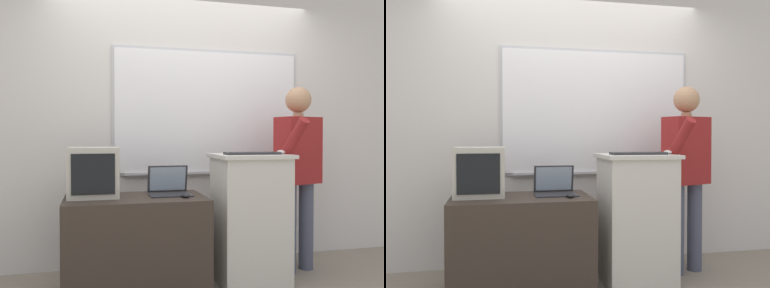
{
  "view_description": "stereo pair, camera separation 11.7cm",
  "coord_description": "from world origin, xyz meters",
  "views": [
    {
      "loc": [
        -0.85,
        -2.66,
        1.21
      ],
      "look_at": [
        -0.07,
        0.55,
        1.14
      ],
      "focal_mm": 38.0,
      "sensor_mm": 36.0,
      "label": 1
    },
    {
      "loc": [
        -0.74,
        -2.69,
        1.21
      ],
      "look_at": [
        -0.07,
        0.55,
        1.14
      ],
      "focal_mm": 38.0,
      "sensor_mm": 36.0,
      "label": 2
    }
  ],
  "objects": [
    {
      "name": "back_wall",
      "position": [
        0.01,
        1.17,
        1.4
      ],
      "size": [
        6.4,
        0.17,
        2.8
      ],
      "color": "silver",
      "rests_on": "ground_plane"
    },
    {
      "name": "computer_mouse_by_laptop",
      "position": [
        -0.17,
        0.35,
        0.75
      ],
      "size": [
        0.06,
        0.1,
        0.03
      ],
      "color": "black",
      "rests_on": "side_desk"
    },
    {
      "name": "computer_mouse_by_keyboard",
      "position": [
        0.66,
        0.42,
        1.07
      ],
      "size": [
        0.06,
        0.1,
        0.03
      ],
      "color": "silver",
      "rests_on": "lectern_podium"
    },
    {
      "name": "crt_monitor",
      "position": [
        -0.85,
        0.57,
        0.93
      ],
      "size": [
        0.38,
        0.38,
        0.38
      ],
      "color": "#BCB7A8",
      "rests_on": "side_desk"
    },
    {
      "name": "side_desk",
      "position": [
        -0.53,
        0.47,
        0.37
      ],
      "size": [
        1.07,
        0.61,
        0.74
      ],
      "color": "#382D26",
      "rests_on": "ground_plane"
    },
    {
      "name": "laptop",
      "position": [
        -0.26,
        0.55,
        0.81
      ],
      "size": [
        0.33,
        0.27,
        0.23
      ],
      "color": "#28282D",
      "rests_on": "side_desk"
    },
    {
      "name": "person_presenter",
      "position": [
        0.92,
        0.62,
        0.95
      ],
      "size": [
        0.56,
        0.61,
        1.64
      ],
      "rotation": [
        0.0,
        0.0,
        0.3
      ],
      "color": "#474C60",
      "rests_on": "ground_plane"
    },
    {
      "name": "wireless_keyboard",
      "position": [
        0.4,
        0.4,
        1.07
      ],
      "size": [
        0.45,
        0.13,
        0.02
      ],
      "color": "#2D2D30",
      "rests_on": "lectern_podium"
    },
    {
      "name": "lectern_podium",
      "position": [
        0.41,
        0.46,
        0.53
      ],
      "size": [
        0.6,
        0.52,
        1.06
      ],
      "color": "beige",
      "rests_on": "ground_plane"
    }
  ]
}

